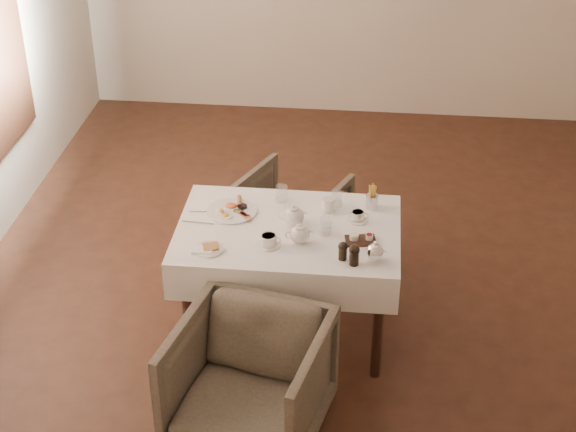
% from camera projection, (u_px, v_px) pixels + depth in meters
% --- Properties ---
extents(table, '(1.28, 0.88, 0.75)m').
position_uv_depth(table, '(288.00, 245.00, 5.11)').
color(table, black).
rests_on(table, ground).
extents(armchair_near, '(0.90, 0.91, 0.70)m').
position_uv_depth(armchair_near, '(249.00, 383.00, 4.54)').
color(armchair_near, '#453E32').
rests_on(armchair_near, ground).
extents(armchair_far, '(0.87, 0.88, 0.61)m').
position_uv_depth(armchair_far, '(290.00, 219.00, 5.99)').
color(armchair_far, '#453E32').
rests_on(armchair_far, ground).
extents(breakfast_plate, '(0.29, 0.29, 0.04)m').
position_uv_depth(breakfast_plate, '(232.00, 210.00, 5.20)').
color(breakfast_plate, white).
rests_on(breakfast_plate, table).
extents(side_plate, '(0.17, 0.17, 0.02)m').
position_uv_depth(side_plate, '(207.00, 249.00, 4.85)').
color(side_plate, white).
rests_on(side_plate, table).
extents(teapot_centre, '(0.19, 0.17, 0.13)m').
position_uv_depth(teapot_centre, '(294.00, 215.00, 5.05)').
color(teapot_centre, white).
rests_on(teapot_centre, table).
extents(teapot_front, '(0.18, 0.16, 0.12)m').
position_uv_depth(teapot_front, '(300.00, 233.00, 4.89)').
color(teapot_front, white).
rests_on(teapot_front, table).
extents(creamer, '(0.09, 0.09, 0.08)m').
position_uv_depth(creamer, '(329.00, 205.00, 5.18)').
color(creamer, white).
rests_on(creamer, table).
extents(teacup_near, '(0.13, 0.13, 0.07)m').
position_uv_depth(teacup_near, '(269.00, 241.00, 4.88)').
color(teacup_near, white).
rests_on(teacup_near, table).
extents(teacup_far, '(0.12, 0.12, 0.06)m').
position_uv_depth(teacup_far, '(358.00, 216.00, 5.11)').
color(teacup_far, white).
rests_on(teacup_far, table).
extents(glass_left, '(0.09, 0.09, 0.10)m').
position_uv_depth(glass_left, '(282.00, 193.00, 5.29)').
color(glass_left, silver).
rests_on(glass_left, table).
extents(glass_mid, '(0.08, 0.08, 0.10)m').
position_uv_depth(glass_mid, '(325.00, 226.00, 4.97)').
color(glass_mid, silver).
rests_on(glass_mid, table).
extents(glass_right, '(0.08, 0.08, 0.09)m').
position_uv_depth(glass_right, '(337.00, 199.00, 5.24)').
color(glass_right, silver).
rests_on(glass_right, table).
extents(condiment_board, '(0.19, 0.14, 0.04)m').
position_uv_depth(condiment_board, '(360.00, 239.00, 4.92)').
color(condiment_board, black).
rests_on(condiment_board, table).
extents(pepper_mill_left, '(0.07, 0.07, 0.11)m').
position_uv_depth(pepper_mill_left, '(343.00, 251.00, 4.75)').
color(pepper_mill_left, black).
rests_on(pepper_mill_left, table).
extents(pepper_mill_right, '(0.08, 0.08, 0.12)m').
position_uv_depth(pepper_mill_right, '(354.00, 255.00, 4.71)').
color(pepper_mill_right, black).
rests_on(pepper_mill_right, table).
extents(silver_pot, '(0.14, 0.12, 0.12)m').
position_uv_depth(silver_pot, '(375.00, 251.00, 4.74)').
color(silver_pot, white).
rests_on(silver_pot, table).
extents(fries_cup, '(0.07, 0.07, 0.15)m').
position_uv_depth(fries_cup, '(372.00, 198.00, 5.21)').
color(fries_cup, silver).
rests_on(fries_cup, table).
extents(cutlery_fork, '(0.17, 0.03, 0.00)m').
position_uv_depth(cutlery_fork, '(204.00, 212.00, 5.20)').
color(cutlery_fork, silver).
rests_on(cutlery_fork, table).
extents(cutlery_knife, '(0.19, 0.03, 0.00)m').
position_uv_depth(cutlery_knife, '(198.00, 223.00, 5.09)').
color(cutlery_knife, silver).
rests_on(cutlery_knife, table).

